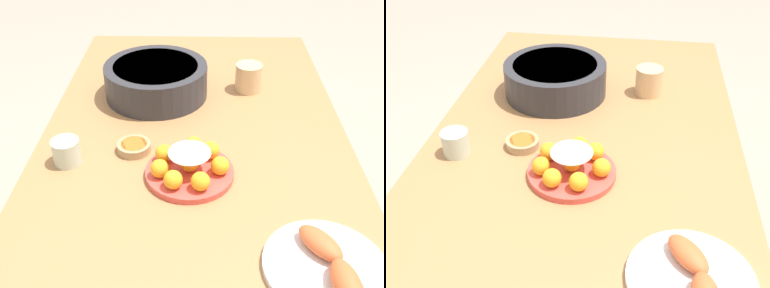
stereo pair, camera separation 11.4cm
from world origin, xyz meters
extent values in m
cylinder|color=#A87547|center=(0.70, -0.37, 0.36)|extent=(0.06, 0.06, 0.73)
cylinder|color=#A87547|center=(0.70, 0.37, 0.36)|extent=(0.06, 0.06, 0.73)
cube|color=#A87547|center=(0.00, 0.00, 0.74)|extent=(1.49, 0.84, 0.03)
cylinder|color=#E04C42|center=(-0.15, 0.01, 0.77)|extent=(0.22, 0.22, 0.02)
sphere|color=#F4A823|center=(-0.08, 0.00, 0.80)|extent=(0.04, 0.04, 0.04)
sphere|color=#F4A823|center=(-0.12, 0.07, 0.80)|extent=(0.04, 0.04, 0.04)
sphere|color=#F4A823|center=(-0.18, 0.08, 0.80)|extent=(0.04, 0.04, 0.04)
sphere|color=#F4A823|center=(-0.22, 0.04, 0.80)|extent=(0.04, 0.04, 0.04)
sphere|color=#F4A823|center=(-0.22, -0.02, 0.80)|extent=(0.04, 0.04, 0.04)
sphere|color=#F4A823|center=(-0.16, -0.06, 0.80)|extent=(0.04, 0.04, 0.04)
sphere|color=#F4A823|center=(-0.10, -0.04, 0.80)|extent=(0.04, 0.04, 0.04)
ellipsoid|color=white|center=(-0.15, 0.01, 0.83)|extent=(0.10, 0.10, 0.02)
sphere|color=#F4A823|center=(-0.15, 0.01, 0.80)|extent=(0.04, 0.04, 0.04)
cylinder|color=#2D2D33|center=(0.25, 0.12, 0.81)|extent=(0.32, 0.32, 0.10)
cylinder|color=brown|center=(0.25, 0.12, 0.86)|extent=(0.26, 0.26, 0.01)
cylinder|color=tan|center=(-0.05, 0.16, 0.77)|extent=(0.09, 0.09, 0.02)
cylinder|color=#B26623|center=(-0.05, 0.16, 0.78)|extent=(0.07, 0.07, 0.01)
cylinder|color=silver|center=(-0.44, -0.26, 0.77)|extent=(0.24, 0.24, 0.01)
ellipsoid|color=#E06033|center=(-0.40, -0.25, 0.79)|extent=(0.12, 0.10, 0.04)
ellipsoid|color=#E06033|center=(-0.50, -0.28, 0.80)|extent=(0.12, 0.06, 0.05)
cylinder|color=#DBB27F|center=(0.29, -0.17, 0.80)|extent=(0.08, 0.08, 0.09)
cylinder|color=beige|center=(-0.11, 0.32, 0.79)|extent=(0.07, 0.07, 0.07)
camera|label=1|loc=(-1.01, -0.02, 1.45)|focal=42.00mm
camera|label=2|loc=(-1.00, -0.13, 1.45)|focal=42.00mm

